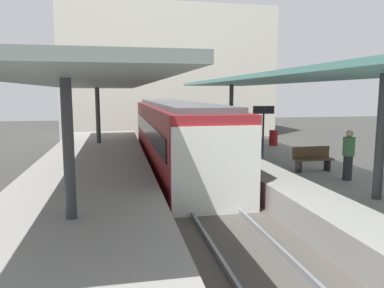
{
  "coord_description": "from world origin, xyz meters",
  "views": [
    {
      "loc": [
        -2.75,
        -13.05,
        3.72
      ],
      "look_at": [
        0.51,
        3.08,
        1.45
      ],
      "focal_mm": 34.45,
      "sensor_mm": 36.0,
      "label": 1
    }
  ],
  "objects_px": {
    "commuter_train": "(174,134)",
    "platform_sign": "(263,120)",
    "litter_bin": "(273,138)",
    "platform_bench": "(312,158)",
    "passenger_mid_platform": "(348,154)"
  },
  "relations": [
    {
      "from": "commuter_train",
      "to": "platform_sign",
      "type": "height_order",
      "value": "commuter_train"
    },
    {
      "from": "platform_sign",
      "to": "litter_bin",
      "type": "distance_m",
      "value": 4.53
    },
    {
      "from": "platform_bench",
      "to": "passenger_mid_platform",
      "type": "xyz_separation_m",
      "value": [
        0.4,
        -1.47,
        0.35
      ]
    },
    {
      "from": "platform_bench",
      "to": "litter_bin",
      "type": "height_order",
      "value": "platform_bench"
    },
    {
      "from": "passenger_mid_platform",
      "to": "platform_bench",
      "type": "bearing_deg",
      "value": 105.11
    },
    {
      "from": "passenger_mid_platform",
      "to": "commuter_train",
      "type": "bearing_deg",
      "value": 118.94
    },
    {
      "from": "platform_sign",
      "to": "litter_bin",
      "type": "relative_size",
      "value": 2.76
    },
    {
      "from": "commuter_train",
      "to": "litter_bin",
      "type": "height_order",
      "value": "commuter_train"
    },
    {
      "from": "litter_bin",
      "to": "passenger_mid_platform",
      "type": "xyz_separation_m",
      "value": [
        -0.92,
        -7.75,
        0.42
      ]
    },
    {
      "from": "commuter_train",
      "to": "platform_bench",
      "type": "bearing_deg",
      "value": -58.27
    },
    {
      "from": "platform_sign",
      "to": "litter_bin",
      "type": "bearing_deg",
      "value": 60.44
    },
    {
      "from": "platform_bench",
      "to": "platform_sign",
      "type": "bearing_deg",
      "value": 108.45
    },
    {
      "from": "litter_bin",
      "to": "passenger_mid_platform",
      "type": "height_order",
      "value": "passenger_mid_platform"
    },
    {
      "from": "platform_sign",
      "to": "passenger_mid_platform",
      "type": "bearing_deg",
      "value": -72.78
    },
    {
      "from": "commuter_train",
      "to": "platform_sign",
      "type": "bearing_deg",
      "value": -51.25
    }
  ]
}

